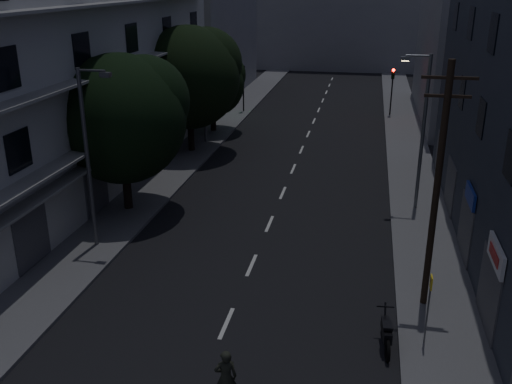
% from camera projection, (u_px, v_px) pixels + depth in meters
% --- Properties ---
extents(ground, '(160.00, 160.00, 0.00)m').
position_uv_depth(ground, '(294.00, 167.00, 37.39)').
color(ground, black).
rests_on(ground, ground).
extents(sidewalk_left, '(3.00, 90.00, 0.15)m').
position_uv_depth(sidewalk_left, '(185.00, 159.00, 38.72)').
color(sidewalk_left, '#565659').
rests_on(sidewalk_left, ground).
extents(sidewalk_right, '(3.00, 90.00, 0.15)m').
position_uv_depth(sidewalk_right, '(412.00, 172.00, 36.00)').
color(sidewalk_right, '#565659').
rests_on(sidewalk_right, ground).
extents(lane_markings, '(0.15, 60.50, 0.01)m').
position_uv_depth(lane_markings, '(305.00, 141.00, 43.13)').
color(lane_markings, beige).
rests_on(lane_markings, ground).
extents(building_left, '(7.00, 36.00, 14.00)m').
position_uv_depth(building_left, '(59.00, 69.00, 30.66)').
color(building_left, '#B5B5B0').
rests_on(building_left, ground).
extents(building_far_left, '(6.00, 20.00, 16.00)m').
position_uv_depth(building_far_left, '(209.00, 16.00, 57.87)').
color(building_far_left, slate).
rests_on(building_far_left, ground).
extents(building_far_right, '(6.00, 20.00, 13.00)m').
position_uv_depth(building_far_right, '(462.00, 42.00, 48.55)').
color(building_far_right, slate).
rests_on(building_far_right, ground).
extents(building_far_end, '(24.00, 8.00, 10.00)m').
position_uv_depth(building_far_end, '(339.00, 30.00, 76.96)').
color(building_far_end, slate).
rests_on(building_far_end, ground).
extents(tree_near, '(6.55, 6.55, 8.08)m').
position_uv_depth(tree_near, '(123.00, 114.00, 28.57)').
color(tree_near, black).
rests_on(tree_near, sidewalk_left).
extents(tree_mid, '(6.98, 6.98, 8.59)m').
position_uv_depth(tree_mid, '(190.00, 74.00, 38.64)').
color(tree_mid, black).
rests_on(tree_mid, sidewalk_left).
extents(tree_far, '(5.02, 5.02, 6.21)m').
position_uv_depth(tree_far, '(213.00, 81.00, 44.39)').
color(tree_far, black).
rests_on(tree_far, sidewalk_left).
extents(traffic_signal_far_right, '(0.28, 0.37, 4.10)m').
position_uv_depth(traffic_signal_far_right, '(392.00, 82.00, 49.77)').
color(traffic_signal_far_right, black).
rests_on(traffic_signal_far_right, sidewalk_right).
extents(traffic_signal_far_left, '(0.28, 0.37, 4.10)m').
position_uv_depth(traffic_signal_far_left, '(243.00, 79.00, 51.30)').
color(traffic_signal_far_left, black).
rests_on(traffic_signal_far_left, sidewalk_left).
extents(street_lamp_left_near, '(1.51, 0.25, 8.00)m').
position_uv_depth(street_lamp_left_near, '(89.00, 151.00, 24.56)').
color(street_lamp_left_near, '#525359').
rests_on(street_lamp_left_near, sidewalk_left).
extents(street_lamp_right, '(1.51, 0.25, 8.00)m').
position_uv_depth(street_lamp_right, '(421.00, 125.00, 28.83)').
color(street_lamp_right, slate).
rests_on(street_lamp_right, sidewalk_right).
extents(street_lamp_left_far, '(1.51, 0.25, 8.00)m').
position_uv_depth(street_lamp_left_far, '(206.00, 82.00, 41.02)').
color(street_lamp_left_far, '#5C5D64').
rests_on(street_lamp_left_far, sidewalk_left).
extents(utility_pole, '(1.80, 0.24, 9.00)m').
position_uv_depth(utility_pole, '(437.00, 184.00, 19.78)').
color(utility_pole, black).
rests_on(utility_pole, sidewalk_right).
extents(bus_stop_sign, '(0.06, 0.35, 2.52)m').
position_uv_depth(bus_stop_sign, '(429.00, 298.00, 18.44)').
color(bus_stop_sign, '#595B60').
rests_on(bus_stop_sign, sidewalk_right).
extents(motorcycle, '(0.59, 2.06, 1.32)m').
position_uv_depth(motorcycle, '(386.00, 334.00, 18.90)').
color(motorcycle, black).
rests_on(motorcycle, ground).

